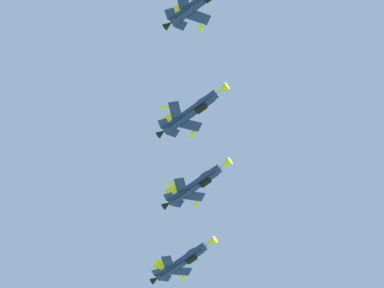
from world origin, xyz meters
name	(u,v)px	position (x,y,z in m)	size (l,w,h in m)	color
fighter_jet_lead	(200,1)	(-5.61, 23.83, 138.47)	(15.60, 9.52, 5.16)	navy
fighter_jet_left_wing	(192,111)	(-13.78, 42.35, 138.06)	(15.60, 9.47, 5.21)	navy
fighter_jet_right_wing	(196,184)	(-17.95, 56.43, 137.97)	(15.60, 9.13, 5.44)	navy
fighter_jet_left_outer	(183,261)	(-26.21, 71.79, 139.07)	(15.60, 9.22, 5.39)	navy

